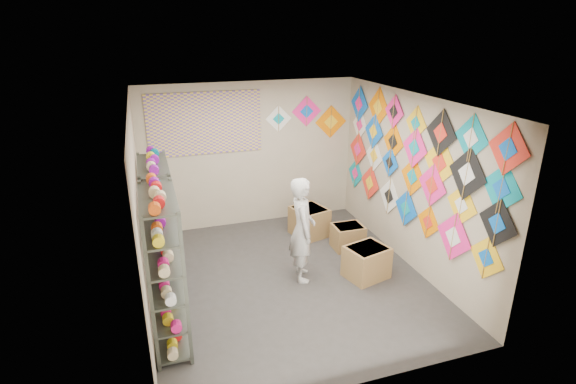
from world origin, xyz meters
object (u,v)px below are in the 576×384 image
object	(u,v)px
carton_c	(309,222)
shelf_rack_back	(159,226)
carton_a	(366,262)
shelf_rack_front	(165,271)
carton_b	(348,237)
shopkeeper	(302,229)

from	to	relation	value
carton_c	shelf_rack_back	bearing A→B (deg)	-176.54
carton_a	carton_c	size ratio (longest dim) A/B	0.99
shelf_rack_front	carton_a	size ratio (longest dim) A/B	3.18
shelf_rack_front	carton_b	distance (m)	3.51
shelf_rack_front	shopkeeper	xyz separation A→B (m)	(2.00, 0.85, -0.15)
shelf_rack_back	carton_a	bearing A→B (deg)	-14.20
carton_a	carton_b	distance (m)	0.96
shopkeeper	carton_a	xyz separation A→B (m)	(0.94, -0.29, -0.55)
carton_c	carton_b	bearing A→B (deg)	-72.06
shelf_rack_back	shelf_rack_front	bearing A→B (deg)	-90.00
shopkeeper	carton_a	world-z (taller)	shopkeeper
carton_b	shelf_rack_back	bearing A→B (deg)	-175.07
carton_b	carton_c	distance (m)	0.82
shelf_rack_front	shopkeeper	world-z (taller)	shelf_rack_front
shelf_rack_front	shelf_rack_back	xyz separation A→B (m)	(0.00, 1.30, 0.00)
shopkeeper	carton_c	distance (m)	1.58
shelf_rack_front	carton_c	distance (m)	3.49
carton_a	carton_c	world-z (taller)	carton_c
carton_a	shelf_rack_back	bearing A→B (deg)	151.00
shelf_rack_front	carton_b	world-z (taller)	shelf_rack_front
carton_a	carton_c	distance (m)	1.67
shopkeeper	carton_a	distance (m)	1.13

